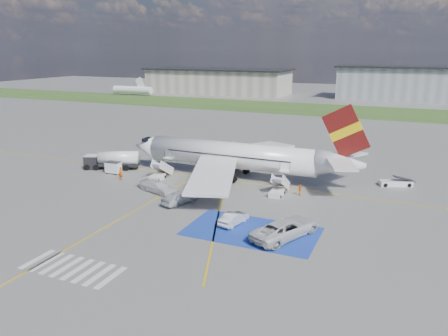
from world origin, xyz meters
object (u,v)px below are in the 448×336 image
Objects in this scene: belt_loader at (396,183)px; car_silver_a at (179,197)px; airliner at (240,156)px; gpu_cart at (113,168)px; van_white_b at (158,185)px; fuel_tanker at (112,161)px; car_silver_b at (234,218)px; van_white_a at (286,225)px.

car_silver_a is at bearing -165.65° from belt_loader.
belt_loader is (21.71, 5.37, -3.03)m from airliner.
gpu_cart is 0.45× the size of van_white_b.
van_white_b reaches higher than gpu_cart.
gpu_cart is (1.85, -2.17, -0.38)m from fuel_tanker.
car_silver_a is at bearing -50.86° from fuel_tanker.
gpu_cart reaches higher than belt_loader.
airliner is at bearing -58.37° from car_silver_b.
van_white_b is (-19.87, 7.07, -0.23)m from van_white_a.
airliner is at bearing -16.06° from van_white_b.
airliner is 15.91× the size of gpu_cart.
fuel_tanker reaches higher than van_white_a.
car_silver_a is (16.12, -7.94, -0.02)m from gpu_cart.
gpu_cart is at bearing 2.76° from van_white_a.
airliner is at bearing 170.57° from belt_loader.
gpu_cart is at bearing -163.40° from airliner.
belt_loader is at bearing -126.51° from car_silver_a.
van_white_b is at bearing -25.65° from gpu_cart.
van_white_b is at bearing -12.18° from car_silver_b.
airliner is 8.78× the size of car_silver_b.
airliner is 4.18× the size of fuel_tanker.
fuel_tanker is 20.62m from car_silver_a.
car_silver_a is 15.66m from van_white_a.
van_white_a is (6.25, -0.90, 0.55)m from car_silver_b.
car_silver_b is 14.96m from van_white_b.
fuel_tanker is 15.04m from van_white_b.
gpu_cart is 27.37m from car_silver_b.
van_white_a is (31.20, -12.16, 0.39)m from gpu_cart.
car_silver_b is at bearing -148.54° from belt_loader.
belt_loader is at bearing -9.73° from fuel_tanker.
belt_loader is at bearing -88.20° from van_white_a.
van_white_b reaches higher than car_silver_a.
airliner is 21.71m from van_white_a.
van_white_a is at bearing -22.76° from gpu_cart.
car_silver_b is at bearing -48.11° from fuel_tanker.
fuel_tanker is 1.33× the size of van_white_a.
belt_loader is (42.54, 8.86, -0.88)m from fuel_tanker.
gpu_cart reaches higher than car_silver_a.
van_white_a is 21.09m from van_white_b.
belt_loader is at bearing 13.71° from gpu_cart.
gpu_cart is 0.47× the size of car_silver_a.
fuel_tanker is at bearing 80.57° from van_white_b.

